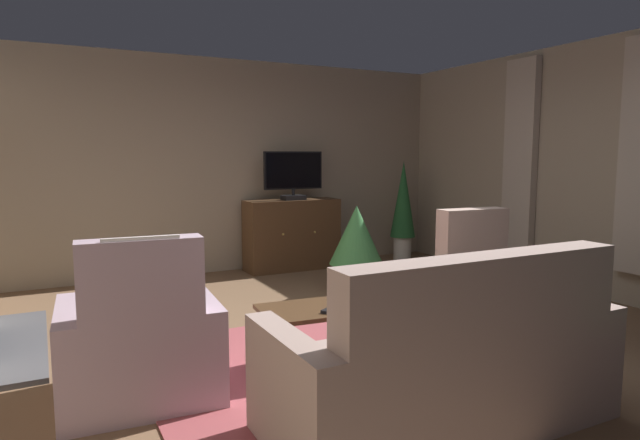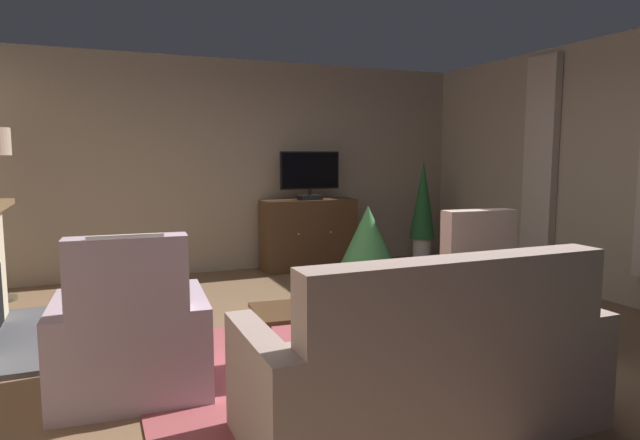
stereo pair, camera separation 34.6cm
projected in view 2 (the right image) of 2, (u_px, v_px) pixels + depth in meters
ground_plane at (351, 351)px, 4.27m from camera, size 6.76×7.10×0.04m
wall_back at (242, 166)px, 7.13m from camera, size 6.76×0.10×2.72m
curtain_panel_far at (541, 156)px, 6.34m from camera, size 0.10×0.44×2.28m
rug_central at (332, 358)px, 4.06m from camera, size 2.78×2.02×0.01m
tv_cabinet at (308, 236)px, 7.22m from camera, size 1.24×0.46×0.92m
television at (310, 174)px, 7.07m from camera, size 0.80×0.20×0.63m
coffee_table at (325, 313)px, 3.91m from camera, size 1.06×0.59×0.44m
tv_remote at (322, 310)px, 3.77m from camera, size 0.17×0.13×0.02m
sofa_floral at (427, 373)px, 2.95m from camera, size 1.97×0.87×1.02m
armchair_in_far_corner at (496, 300)px, 4.48m from camera, size 0.97×0.90×1.04m
armchair_angled_to_table at (131, 343)px, 3.45m from camera, size 0.99×0.90×1.07m
potted_plant_on_hearth_side at (423, 207)px, 7.67m from camera, size 0.36×0.36×1.42m
potted_plant_tall_palm_by_window at (368, 244)px, 5.98m from camera, size 0.60×0.60×0.96m
cat at (134, 308)px, 5.01m from camera, size 0.73×0.21×0.22m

